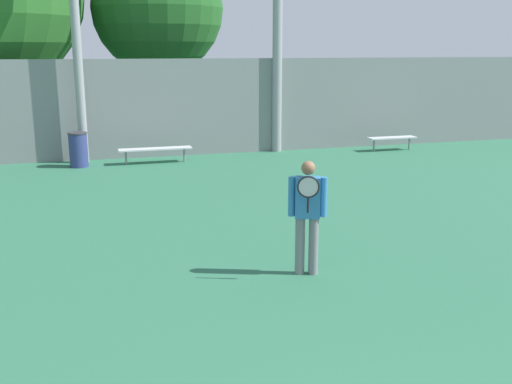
# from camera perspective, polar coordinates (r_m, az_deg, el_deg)

# --- Properties ---
(tennis_player) EXTENTS (0.53, 0.48, 1.68)m
(tennis_player) POSITION_cam_1_polar(r_m,az_deg,el_deg) (8.61, 4.91, -1.86)
(tennis_player) COLOR slate
(tennis_player) RESTS_ON ground_plane
(bench_courtside_near) EXTENTS (2.09, 0.40, 0.44)m
(bench_courtside_near) POSITION_cam_1_polar(r_m,az_deg,el_deg) (17.45, -9.57, 4.02)
(bench_courtside_near) COLOR silver
(bench_courtside_near) RESTS_ON ground_plane
(bench_courtside_far) EXTENTS (1.60, 0.40, 0.44)m
(bench_courtside_far) POSITION_cam_1_polar(r_m,az_deg,el_deg) (19.86, 12.83, 5.00)
(bench_courtside_far) COLOR silver
(bench_courtside_far) RESTS_ON ground_plane
(trash_bin) EXTENTS (0.53, 0.53, 0.97)m
(trash_bin) POSITION_cam_1_polar(r_m,az_deg,el_deg) (17.36, -16.55, 3.89)
(trash_bin) COLOR navy
(trash_bin) RESTS_ON ground_plane
(back_fence) EXTENTS (27.28, 0.06, 2.93)m
(back_fence) POSITION_cam_1_polar(r_m,az_deg,el_deg) (18.38, -9.65, 7.84)
(back_fence) COLOR gray
(back_fence) RESTS_ON ground_plane
(tree_green_tall) EXTENTS (4.61, 4.61, 6.90)m
(tree_green_tall) POSITION_cam_1_polar(r_m,az_deg,el_deg) (22.32, -9.36, 16.85)
(tree_green_tall) COLOR brown
(tree_green_tall) RESTS_ON ground_plane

